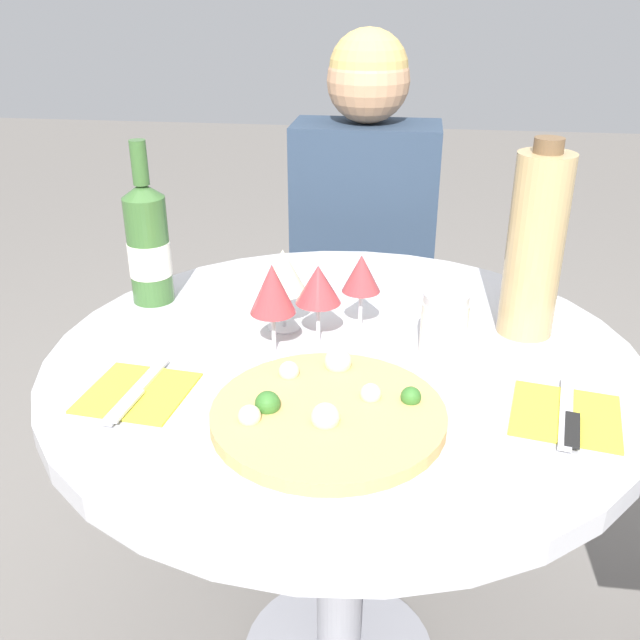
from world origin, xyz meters
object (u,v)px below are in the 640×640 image
at_px(seated_diner, 360,291).
at_px(wine_bottle, 148,244).
at_px(pizza_large, 328,412).
at_px(chair_behind_diner, 363,311).
at_px(tall_carafe, 535,245).
at_px(dining_table, 342,415).

distance_m(seated_diner, wine_bottle, 0.71).
relative_size(seated_diner, pizza_large, 3.60).
xyz_separation_m(chair_behind_diner, tall_carafe, (0.33, -0.70, 0.47)).
relative_size(dining_table, wine_bottle, 3.20).
bearing_deg(seated_diner, chair_behind_diner, -90.00).
distance_m(chair_behind_diner, pizza_large, 1.07).
distance_m(chair_behind_diner, seated_diner, 0.18).
xyz_separation_m(seated_diner, pizza_large, (0.02, -0.89, 0.20)).
bearing_deg(pizza_large, chair_behind_diner, 91.26).
xyz_separation_m(dining_table, wine_bottle, (-0.39, 0.17, 0.24)).
xyz_separation_m(dining_table, tall_carafe, (0.31, 0.12, 0.29)).
height_order(chair_behind_diner, tall_carafe, tall_carafe).
bearing_deg(dining_table, chair_behind_diner, 91.64).
xyz_separation_m(wine_bottle, tall_carafe, (0.70, -0.04, 0.05)).
height_order(chair_behind_diner, pizza_large, chair_behind_diner).
xyz_separation_m(chair_behind_diner, pizza_large, (0.02, -1.03, 0.32)).
bearing_deg(tall_carafe, wine_bottle, 176.34).
height_order(seated_diner, pizza_large, seated_diner).
height_order(pizza_large, wine_bottle, wine_bottle).
bearing_deg(tall_carafe, pizza_large, -133.66).
xyz_separation_m(chair_behind_diner, seated_diner, (-0.00, -0.13, 0.12)).
distance_m(dining_table, chair_behind_diner, 0.84).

